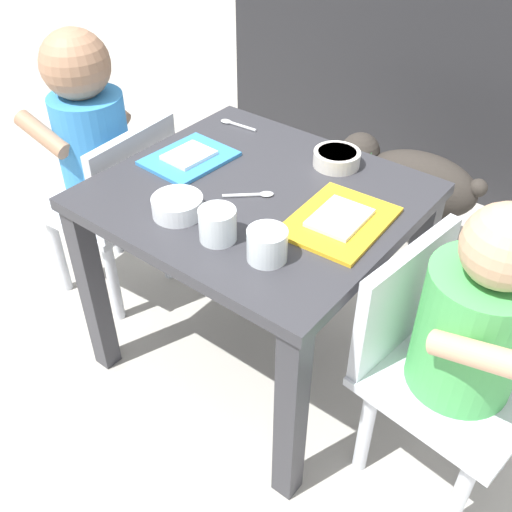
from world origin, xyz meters
name	(u,v)px	position (x,y,z in m)	size (l,w,h in m)	color
ground_plane	(256,353)	(0.00, 0.00, 0.00)	(7.00, 7.00, 0.00)	#B2ADA3
kitchen_cabinet_back	(479,40)	(0.00, 1.14, 0.46)	(1.74, 0.32, 0.93)	#232326
dining_table	(256,225)	(0.00, 0.00, 0.39)	(0.59, 0.54, 0.47)	#333338
seated_child_left	(96,144)	(-0.46, -0.03, 0.43)	(0.30, 0.30, 0.70)	silver
seated_child_right	(466,327)	(0.46, -0.02, 0.40)	(0.31, 0.31, 0.64)	silver
dog	(410,182)	(0.07, 0.61, 0.22)	(0.43, 0.20, 0.33)	#332D28
food_tray_left	(189,158)	(-0.19, 0.01, 0.47)	(0.15, 0.18, 0.02)	#388CD8
food_tray_right	(339,220)	(0.19, 0.01, 0.47)	(0.17, 0.21, 0.02)	gold
water_cup_left	(267,247)	(0.14, -0.15, 0.49)	(0.07, 0.07, 0.06)	white
water_cup_right	(218,227)	(0.04, -0.16, 0.49)	(0.07, 0.07, 0.06)	white
veggie_bowl_far	(178,205)	(-0.06, -0.15, 0.49)	(0.10, 0.10, 0.04)	white
veggie_bowl_near	(337,158)	(0.07, 0.18, 0.49)	(0.10, 0.10, 0.03)	silver
spoon_by_left_tray	(235,124)	(-0.22, 0.19, 0.47)	(0.10, 0.02, 0.01)	silver
spoon_by_right_tray	(253,195)	(0.01, -0.02, 0.47)	(0.08, 0.08, 0.01)	silver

